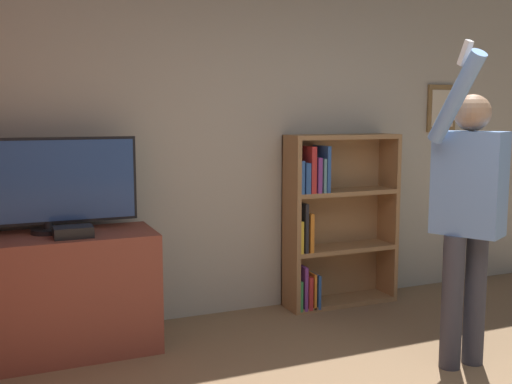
{
  "coord_description": "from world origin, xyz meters",
  "views": [
    {
      "loc": [
        -1.81,
        -1.7,
        1.56
      ],
      "look_at": [
        -0.4,
        1.63,
        1.09
      ],
      "focal_mm": 42.0,
      "sensor_mm": 36.0,
      "label": 1
    }
  ],
  "objects_px": {
    "person": "(469,205)",
    "television": "(46,184)",
    "bookshelf": "(331,220)",
    "game_console": "(73,232)"
  },
  "relations": [
    {
      "from": "television",
      "to": "game_console",
      "type": "bearing_deg",
      "value": -56.73
    },
    {
      "from": "bookshelf",
      "to": "person",
      "type": "distance_m",
      "value": 1.43
    },
    {
      "from": "game_console",
      "to": "bookshelf",
      "type": "height_order",
      "value": "bookshelf"
    },
    {
      "from": "television",
      "to": "bookshelf",
      "type": "bearing_deg",
      "value": 3.4
    },
    {
      "from": "game_console",
      "to": "bookshelf",
      "type": "xyz_separation_m",
      "value": [
        2.05,
        0.33,
        -0.12
      ]
    },
    {
      "from": "game_console",
      "to": "person",
      "type": "xyz_separation_m",
      "value": [
        2.2,
        -1.06,
        0.19
      ]
    },
    {
      "from": "bookshelf",
      "to": "person",
      "type": "xyz_separation_m",
      "value": [
        0.14,
        -1.39,
        0.31
      ]
    },
    {
      "from": "person",
      "to": "television",
      "type": "bearing_deg",
      "value": -146.77
    },
    {
      "from": "bookshelf",
      "to": "person",
      "type": "bearing_deg",
      "value": -84.19
    },
    {
      "from": "television",
      "to": "bookshelf",
      "type": "relative_size",
      "value": 0.82
    }
  ]
}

